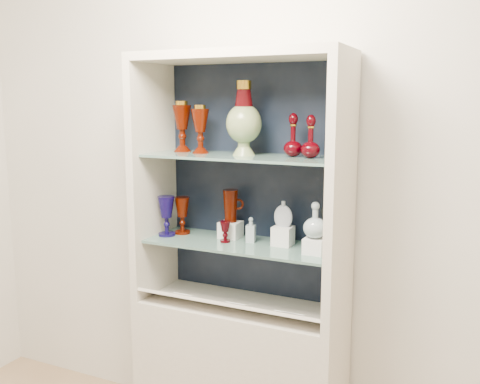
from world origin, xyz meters
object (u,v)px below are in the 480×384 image
at_px(enamel_urn, 244,118).
at_px(ruby_pitcher, 231,206).
at_px(ruby_goblet_small, 225,232).
at_px(cameo_medallion, 333,214).
at_px(lidded_bowl, 337,149).
at_px(clear_square_bottle, 251,230).
at_px(pedestal_lamp_right, 182,126).
at_px(flat_flask, 283,213).
at_px(cobalt_goblet, 166,216).
at_px(ruby_goblet_tall, 182,215).
at_px(clear_round_decanter, 315,221).
at_px(ruby_decanter_a, 293,132).
at_px(pedestal_lamp_left, 200,129).
at_px(ruby_decanter_b, 311,135).

bearing_deg(enamel_urn, ruby_pitcher, 150.87).
bearing_deg(ruby_goblet_small, enamel_urn, 24.01).
bearing_deg(ruby_pitcher, cameo_medallion, -24.05).
height_order(lidded_bowl, clear_square_bottle, lidded_bowl).
bearing_deg(pedestal_lamp_right, cameo_medallion, 1.24).
xyz_separation_m(clear_square_bottle, flat_flask, (0.16, 0.01, 0.09)).
xyz_separation_m(cobalt_goblet, ruby_goblet_tall, (0.05, 0.07, -0.01)).
xyz_separation_m(lidded_bowl, cameo_medallion, (-0.02, 0.03, -0.30)).
distance_m(lidded_bowl, clear_round_decanter, 0.33).
bearing_deg(enamel_urn, ruby_decanter_a, 7.55).
distance_m(cobalt_goblet, ruby_pitcher, 0.33).
distance_m(ruby_decanter_a, clear_round_decanter, 0.41).
bearing_deg(pedestal_lamp_left, ruby_goblet_tall, 170.38).
xyz_separation_m(ruby_decanter_a, flat_flask, (-0.04, -0.00, -0.38)).
height_order(clear_round_decanter, cameo_medallion, cameo_medallion).
bearing_deg(ruby_decanter_a, ruby_goblet_small, -167.92).
relative_size(enamel_urn, ruby_goblet_small, 3.34).
bearing_deg(lidded_bowl, ruby_decanter_a, 178.60).
height_order(ruby_decanter_a, ruby_pitcher, ruby_decanter_a).
relative_size(clear_round_decanter, cameo_medallion, 1.17).
bearing_deg(ruby_decanter_b, enamel_urn, -179.31).
distance_m(enamel_urn, flat_flask, 0.48).
bearing_deg(clear_round_decanter, pedestal_lamp_right, 173.40).
bearing_deg(cobalt_goblet, flat_flask, 7.33).
relative_size(enamel_urn, ruby_goblet_tall, 1.81).
bearing_deg(clear_square_bottle, ruby_pitcher, 163.42).
relative_size(ruby_decanter_b, clear_square_bottle, 1.65).
distance_m(pedestal_lamp_left, cobalt_goblet, 0.47).
relative_size(pedestal_lamp_right, cameo_medallion, 1.88).
bearing_deg(clear_square_bottle, clear_round_decanter, -10.15).
bearing_deg(cameo_medallion, lidded_bowl, -78.09).
bearing_deg(cobalt_goblet, ruby_pitcher, 18.32).
relative_size(pedestal_lamp_left, flat_flask, 1.85).
distance_m(enamel_urn, ruby_goblet_small, 0.55).
bearing_deg(ruby_pitcher, pedestal_lamp_left, 176.78).
relative_size(ruby_decanter_a, lidded_bowl, 2.52).
distance_m(ruby_decanter_a, ruby_goblet_tall, 0.73).
distance_m(ruby_decanter_a, ruby_goblet_small, 0.58).
xyz_separation_m(pedestal_lamp_left, ruby_goblet_tall, (-0.12, 0.02, -0.44)).
bearing_deg(enamel_urn, cameo_medallion, 7.63).
distance_m(ruby_decanter_a, ruby_decanter_b, 0.10).
bearing_deg(ruby_goblet_tall, pedestal_lamp_right, 95.36).
height_order(pedestal_lamp_right, enamel_urn, enamel_urn).
bearing_deg(clear_round_decanter, ruby_goblet_tall, 174.73).
xyz_separation_m(ruby_decanter_b, cameo_medallion, (0.10, 0.05, -0.35)).
bearing_deg(ruby_goblet_tall, cameo_medallion, 2.50).
distance_m(ruby_decanter_a, cobalt_goblet, 0.77).
bearing_deg(ruby_pitcher, ruby_decanter_b, -31.11).
bearing_deg(ruby_decanter_b, clear_round_decanter, -47.52).
xyz_separation_m(enamel_urn, ruby_pitcher, (-0.10, 0.05, -0.43)).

